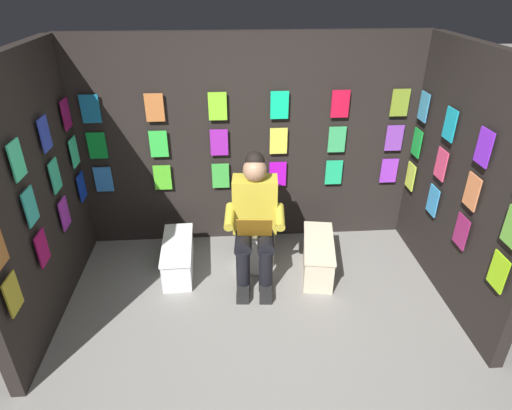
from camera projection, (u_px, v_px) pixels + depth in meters
The scene contains 8 objects.
ground_plane at pixel (265, 382), 3.03m from camera, with size 30.00×30.00×0.00m, color gray.
display_wall_back at pixel (249, 143), 4.24m from camera, with size 3.38×0.14×2.09m.
display_wall_left at pixel (464, 182), 3.47m from camera, with size 0.14×1.91×2.09m.
display_wall_right at pixel (34, 196), 3.26m from camera, with size 0.14×1.91×2.09m.
toilet at pixel (255, 231), 4.17m from camera, with size 0.42×0.57×0.77m.
person_reading at pixel (255, 219), 3.84m from camera, with size 0.55×0.71×1.19m.
comic_longbox_near at pixel (318, 256), 4.07m from camera, with size 0.39×0.74×0.34m.
comic_longbox_far at pixel (178, 257), 4.09m from camera, with size 0.30×0.72×0.31m.
Camera 1 is at (0.21, 2.05, 2.56)m, focal length 30.17 mm.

